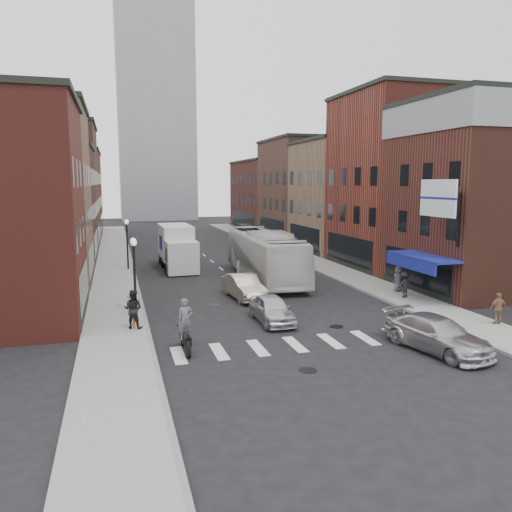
# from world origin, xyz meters

# --- Properties ---
(ground) EXTENTS (160.00, 160.00, 0.00)m
(ground) POSITION_xyz_m (0.00, 0.00, 0.00)
(ground) COLOR black
(ground) RESTS_ON ground
(sidewalk_left) EXTENTS (3.00, 74.00, 0.15)m
(sidewalk_left) POSITION_xyz_m (-8.50, 22.00, 0.07)
(sidewalk_left) COLOR gray
(sidewalk_left) RESTS_ON ground
(sidewalk_right) EXTENTS (3.00, 74.00, 0.15)m
(sidewalk_right) POSITION_xyz_m (8.50, 22.00, 0.07)
(sidewalk_right) COLOR gray
(sidewalk_right) RESTS_ON ground
(curb_left) EXTENTS (0.20, 74.00, 0.16)m
(curb_left) POSITION_xyz_m (-7.00, 22.00, 0.00)
(curb_left) COLOR gray
(curb_left) RESTS_ON ground
(curb_right) EXTENTS (0.20, 74.00, 0.16)m
(curb_right) POSITION_xyz_m (7.00, 22.00, 0.00)
(curb_right) COLOR gray
(curb_right) RESTS_ON ground
(crosswalk_stripes) EXTENTS (12.00, 2.20, 0.01)m
(crosswalk_stripes) POSITION_xyz_m (0.00, -3.00, 0.00)
(crosswalk_stripes) COLOR silver
(crosswalk_stripes) RESTS_ON ground
(bldg_left_mid_a) EXTENTS (10.30, 10.20, 12.30)m
(bldg_left_mid_a) POSITION_xyz_m (-14.99, 14.00, 6.15)
(bldg_left_mid_a) COLOR #87674A
(bldg_left_mid_a) RESTS_ON ground
(bldg_left_mid_b) EXTENTS (10.30, 10.20, 10.30)m
(bldg_left_mid_b) POSITION_xyz_m (-14.99, 24.00, 5.15)
(bldg_left_mid_b) COLOR #4D261B
(bldg_left_mid_b) RESTS_ON ground
(bldg_left_far_a) EXTENTS (10.30, 12.20, 13.30)m
(bldg_left_far_a) POSITION_xyz_m (-14.99, 35.00, 6.65)
(bldg_left_far_a) COLOR #523529
(bldg_left_far_a) RESTS_ON ground
(bldg_left_far_b) EXTENTS (10.30, 16.20, 11.30)m
(bldg_left_far_b) POSITION_xyz_m (-14.99, 49.00, 5.65)
(bldg_left_far_b) COLOR maroon
(bldg_left_far_b) RESTS_ON ground
(bldg_right_corner) EXTENTS (10.30, 9.20, 12.30)m
(bldg_right_corner) POSITION_xyz_m (14.99, 4.50, 6.15)
(bldg_right_corner) COLOR #4D261B
(bldg_right_corner) RESTS_ON ground
(bldg_right_mid_a) EXTENTS (10.30, 10.20, 14.30)m
(bldg_right_mid_a) POSITION_xyz_m (15.00, 14.00, 7.15)
(bldg_right_mid_a) COLOR maroon
(bldg_right_mid_a) RESTS_ON ground
(bldg_right_mid_b) EXTENTS (10.30, 10.20, 11.30)m
(bldg_right_mid_b) POSITION_xyz_m (14.99, 24.00, 5.65)
(bldg_right_mid_b) COLOR #87674A
(bldg_right_mid_b) RESTS_ON ground
(bldg_right_far_a) EXTENTS (10.30, 12.20, 12.30)m
(bldg_right_far_a) POSITION_xyz_m (14.99, 35.00, 6.15)
(bldg_right_far_a) COLOR #523529
(bldg_right_far_a) RESTS_ON ground
(bldg_right_far_b) EXTENTS (10.30, 16.20, 10.30)m
(bldg_right_far_b) POSITION_xyz_m (14.99, 49.00, 5.15)
(bldg_right_far_b) COLOR #4D261B
(bldg_right_far_b) RESTS_ON ground
(awning_blue) EXTENTS (1.80, 5.00, 0.78)m
(awning_blue) POSITION_xyz_m (8.93, 2.50, 2.63)
(awning_blue) COLOR navy
(awning_blue) RESTS_ON ground
(billboard_sign) EXTENTS (1.52, 3.00, 3.70)m
(billboard_sign) POSITION_xyz_m (8.59, 0.50, 6.13)
(billboard_sign) COLOR black
(billboard_sign) RESTS_ON ground
(distant_tower) EXTENTS (14.00, 14.00, 50.00)m
(distant_tower) POSITION_xyz_m (0.00, 78.00, 25.00)
(distant_tower) COLOR #9399A0
(distant_tower) RESTS_ON ground
(streetlamp_near) EXTENTS (0.32, 1.22, 4.11)m
(streetlamp_near) POSITION_xyz_m (-7.40, 4.00, 2.91)
(streetlamp_near) COLOR black
(streetlamp_near) RESTS_ON ground
(streetlamp_far) EXTENTS (0.32, 1.22, 4.11)m
(streetlamp_far) POSITION_xyz_m (-7.40, 18.00, 2.91)
(streetlamp_far) COLOR black
(streetlamp_far) RESTS_ON ground
(bike_rack) EXTENTS (0.08, 0.68, 0.80)m
(bike_rack) POSITION_xyz_m (-7.60, 1.30, 0.55)
(bike_rack) COLOR #D8590C
(bike_rack) RESTS_ON sidewalk_left
(box_truck) EXTENTS (2.55, 8.08, 3.51)m
(box_truck) POSITION_xyz_m (-3.42, 18.11, 1.73)
(box_truck) COLOR silver
(box_truck) RESTS_ON ground
(motorcycle_rider) EXTENTS (0.65, 2.25, 2.29)m
(motorcycle_rider) POSITION_xyz_m (-5.64, -2.65, 1.07)
(motorcycle_rider) COLOR black
(motorcycle_rider) RESTS_ON ground
(transit_bus) EXTENTS (3.47, 12.99, 3.59)m
(transit_bus) POSITION_xyz_m (2.14, 11.66, 1.80)
(transit_bus) COLOR silver
(transit_bus) RESTS_ON ground
(sedan_left_near) EXTENTS (1.63, 4.03, 1.37)m
(sedan_left_near) POSITION_xyz_m (-0.80, 0.66, 0.69)
(sedan_left_near) COLOR silver
(sedan_left_near) RESTS_ON ground
(sedan_left_far) EXTENTS (1.96, 4.53, 1.45)m
(sedan_left_far) POSITION_xyz_m (-0.85, 6.15, 0.73)
(sedan_left_far) COLOR #C0B19B
(sedan_left_far) RESTS_ON ground
(curb_car) EXTENTS (3.04, 5.29, 1.44)m
(curb_car) POSITION_xyz_m (4.54, -5.42, 0.72)
(curb_car) COLOR #BABABF
(curb_car) RESTS_ON ground
(parked_bicycle) EXTENTS (0.97, 1.67, 0.83)m
(parked_bicycle) POSITION_xyz_m (-7.50, 4.46, 0.57)
(parked_bicycle) COLOR black
(parked_bicycle) RESTS_ON sidewalk_left
(ped_left_solo) EXTENTS (1.04, 0.84, 1.86)m
(ped_left_solo) POSITION_xyz_m (-7.63, 0.99, 1.08)
(ped_left_solo) COLOR black
(ped_left_solo) RESTS_ON sidewalk_left
(ped_right_a) EXTENTS (1.06, 0.61, 1.57)m
(ped_right_a) POSITION_xyz_m (8.38, 3.12, 0.94)
(ped_right_a) COLOR black
(ped_right_a) RESTS_ON sidewalk_right
(ped_right_b) EXTENTS (0.95, 0.51, 1.58)m
(ped_right_b) POSITION_xyz_m (9.60, -3.18, 0.94)
(ped_right_b) COLOR #91674A
(ped_right_b) RESTS_ON sidewalk_right
(ped_right_c) EXTENTS (0.92, 0.76, 1.63)m
(ped_right_c) POSITION_xyz_m (8.96, 4.78, 0.96)
(ped_right_c) COLOR #515458
(ped_right_c) RESTS_ON sidewalk_right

